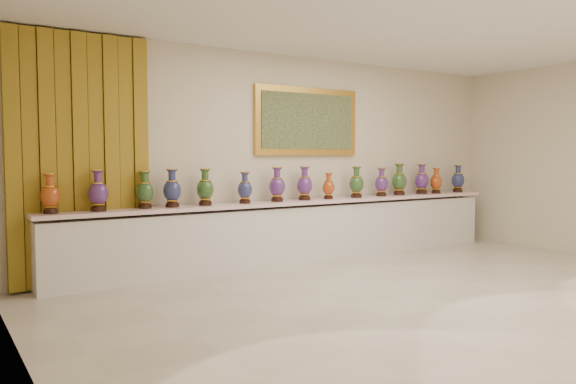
# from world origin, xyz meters

# --- Properties ---
(ground) EXTENTS (8.00, 8.00, 0.00)m
(ground) POSITION_xyz_m (0.00, 0.00, 0.00)
(ground) COLOR beige
(ground) RESTS_ON ground
(room) EXTENTS (8.00, 8.00, 8.00)m
(room) POSITION_xyz_m (-2.51, 2.44, 1.59)
(room) COLOR beige
(room) RESTS_ON ground
(counter) EXTENTS (7.28, 0.48, 0.90)m
(counter) POSITION_xyz_m (0.00, 2.27, 0.44)
(counter) COLOR white
(counter) RESTS_ON ground
(vase_0) EXTENTS (0.26, 0.26, 0.45)m
(vase_0) POSITION_xyz_m (-3.41, 2.25, 1.10)
(vase_0) COLOR black
(vase_0) RESTS_ON counter
(vase_1) EXTENTS (0.29, 0.29, 0.49)m
(vase_1) POSITION_xyz_m (-2.89, 2.23, 1.12)
(vase_1) COLOR black
(vase_1) RESTS_ON counter
(vase_2) EXTENTS (0.28, 0.28, 0.46)m
(vase_2) POSITION_xyz_m (-2.31, 2.28, 1.11)
(vase_2) COLOR black
(vase_2) RESTS_ON counter
(vase_3) EXTENTS (0.27, 0.27, 0.48)m
(vase_3) POSITION_xyz_m (-1.97, 2.25, 1.12)
(vase_3) COLOR black
(vase_3) RESTS_ON counter
(vase_4) EXTENTS (0.23, 0.23, 0.48)m
(vase_4) POSITION_xyz_m (-1.52, 2.25, 1.12)
(vase_4) COLOR black
(vase_4) RESTS_ON counter
(vase_5) EXTENTS (0.25, 0.25, 0.43)m
(vase_5) POSITION_xyz_m (-0.94, 2.24, 1.09)
(vase_5) COLOR black
(vase_5) RESTS_ON counter
(vase_6) EXTENTS (0.28, 0.28, 0.49)m
(vase_6) POSITION_xyz_m (-0.42, 2.25, 1.12)
(vase_6) COLOR black
(vase_6) RESTS_ON counter
(vase_7) EXTENTS (0.28, 0.28, 0.49)m
(vase_7) POSITION_xyz_m (0.06, 2.27, 1.12)
(vase_7) COLOR black
(vase_7) RESTS_ON counter
(vase_8) EXTENTS (0.19, 0.19, 0.39)m
(vase_8) POSITION_xyz_m (0.47, 2.23, 1.08)
(vase_8) COLOR black
(vase_8) RESTS_ON counter
(vase_9) EXTENTS (0.27, 0.27, 0.48)m
(vase_9) POSITION_xyz_m (1.00, 2.21, 1.12)
(vase_9) COLOR black
(vase_9) RESTS_ON counter
(vase_10) EXTENTS (0.21, 0.21, 0.45)m
(vase_10) POSITION_xyz_m (1.53, 2.23, 1.10)
(vase_10) COLOR black
(vase_10) RESTS_ON counter
(vase_11) EXTENTS (0.28, 0.28, 0.52)m
(vase_11) POSITION_xyz_m (1.95, 2.26, 1.13)
(vase_11) COLOR black
(vase_11) RESTS_ON counter
(vase_12) EXTENTS (0.30, 0.30, 0.51)m
(vase_12) POSITION_xyz_m (2.48, 2.28, 1.13)
(vase_12) COLOR black
(vase_12) RESTS_ON counter
(vase_13) EXTENTS (0.23, 0.23, 0.44)m
(vase_13) POSITION_xyz_m (2.76, 2.21, 1.10)
(vase_13) COLOR black
(vase_13) RESTS_ON counter
(vase_14) EXTENTS (0.29, 0.29, 0.48)m
(vase_14) POSITION_xyz_m (3.37, 2.25, 1.12)
(vase_14) COLOR black
(vase_14) RESTS_ON counter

